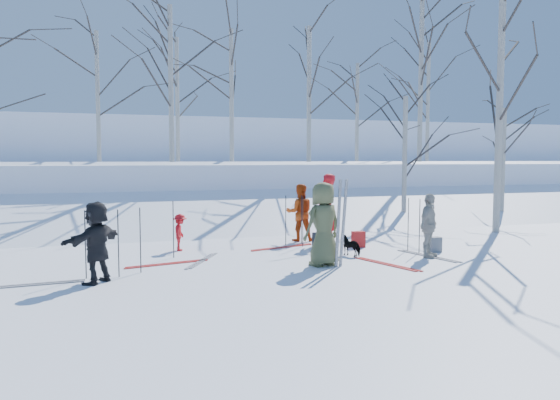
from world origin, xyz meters
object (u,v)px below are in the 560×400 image
object	(u,v)px
skier_olive_center	(323,224)
backpack_red	(358,239)
backpack_grey	(435,245)
skier_red_north	(327,209)
skier_redor_behind	(300,213)
skier_red_seated	(180,232)
backpack_dark	(320,240)
skier_grey_west	(96,242)
dog	(352,246)
skier_cream_east	(429,226)

from	to	relation	value
skier_olive_center	backpack_red	size ratio (longest dim) A/B	4.35
backpack_red	backpack_grey	world-z (taller)	backpack_red
skier_red_north	skier_redor_behind	distance (m)	0.86
skier_olive_center	skier_red_seated	bearing A→B (deg)	-63.56
backpack_dark	backpack_red	bearing A→B (deg)	-10.73
backpack_dark	skier_grey_west	bearing A→B (deg)	-156.28
skier_red_north	skier_redor_behind	world-z (taller)	skier_red_north
skier_redor_behind	dog	size ratio (longest dim) A/B	2.82
skier_cream_east	dog	size ratio (longest dim) A/B	2.64
skier_olive_center	backpack_grey	bearing A→B (deg)	176.34
skier_red_seated	backpack_red	size ratio (longest dim) A/B	2.23
skier_olive_center	skier_red_seated	distance (m)	4.01
skier_olive_center	backpack_grey	xyz separation A→B (m)	(3.32, 0.74, -0.72)
backpack_grey	skier_redor_behind	bearing A→B (deg)	132.30
skier_olive_center	skier_redor_behind	xyz separation A→B (m)	(0.76, 3.55, -0.10)
skier_olive_center	skier_red_north	distance (m)	3.21
skier_red_seated	skier_grey_west	bearing A→B (deg)	163.10
skier_red_seated	dog	world-z (taller)	skier_red_seated
skier_red_seated	backpack_red	bearing A→B (deg)	-85.95
skier_redor_behind	backpack_red	size ratio (longest dim) A/B	3.85
skier_red_seated	backpack_dark	size ratio (longest dim) A/B	2.35
skier_red_seated	skier_cream_east	world-z (taller)	skier_cream_east
skier_red_north	backpack_red	size ratio (longest dim) A/B	4.57
skier_cream_east	dog	distance (m)	1.87
skier_red_north	backpack_dark	distance (m)	1.15
skier_red_north	skier_red_seated	bearing A→B (deg)	-40.01
skier_red_north	backpack_grey	xyz separation A→B (m)	(2.00, -2.18, -0.77)
skier_redor_behind	skier_red_seated	size ratio (longest dim) A/B	1.72
skier_olive_center	skier_cream_east	size ratio (longest dim) A/B	1.20
skier_red_seated	skier_cream_east	bearing A→B (deg)	-101.65
skier_red_north	backpack_dark	bearing A→B (deg)	14.94
backpack_dark	backpack_grey	bearing A→B (deg)	-30.59
skier_grey_west	dog	size ratio (longest dim) A/B	2.69
skier_redor_behind	skier_olive_center	bearing A→B (deg)	90.55
skier_red_seated	backpack_dark	xyz separation A→B (m)	(3.52, -0.72, -0.27)
skier_red_seated	skier_redor_behind	bearing A→B (deg)	-64.43
skier_redor_behind	skier_grey_west	world-z (taller)	skier_redor_behind
skier_red_seated	backpack_grey	bearing A→B (deg)	-94.63
backpack_grey	skier_red_north	bearing A→B (deg)	132.46
skier_red_seated	dog	size ratio (longest dim) A/B	1.63
backpack_red	backpack_dark	distance (m)	1.04
skier_redor_behind	backpack_red	distance (m)	1.97
backpack_red	backpack_grey	size ratio (longest dim) A/B	1.11
skier_grey_west	skier_red_north	bearing A→B (deg)	158.14
backpack_grey	backpack_dark	xyz separation A→B (m)	(-2.50, 1.48, 0.01)
skier_red_north	backpack_grey	world-z (taller)	skier_red_north
backpack_grey	dog	bearing A→B (deg)	174.58
skier_olive_center	skier_red_north	size ratio (longest dim) A/B	0.95
skier_olive_center	skier_red_north	bearing A→B (deg)	-130.58
dog	skier_red_north	bearing A→B (deg)	-123.99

